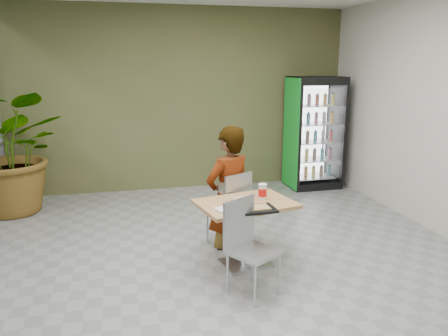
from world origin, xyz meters
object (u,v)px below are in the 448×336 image
at_px(soda_cup, 262,192).
at_px(beverage_fridge, 314,133).
at_px(chair_near, 246,239).
at_px(potted_plant, 14,152).
at_px(cafeteria_tray, 256,209).
at_px(seated_woman, 229,199).
at_px(chair_far, 233,204).
at_px(dining_table, 245,220).

bearing_deg(soda_cup, beverage_fridge, 55.56).
distance_m(chair_near, potted_plant, 4.16).
bearing_deg(cafeteria_tray, seated_woman, 94.71).
distance_m(seated_woman, potted_plant, 3.46).
xyz_separation_m(chair_far, beverage_fridge, (2.13, 2.32, 0.44)).
bearing_deg(chair_near, soda_cup, 28.24).
xyz_separation_m(chair_far, chair_near, (-0.15, -1.10, -0.00)).
bearing_deg(cafeteria_tray, soda_cup, 62.21).
xyz_separation_m(seated_woman, soda_cup, (0.26, -0.51, 0.23)).
relative_size(dining_table, chair_far, 1.20).
height_order(chair_near, beverage_fridge, beverage_fridge).
relative_size(dining_table, chair_near, 1.20).
relative_size(chair_near, potted_plant, 0.51).
height_order(chair_near, soda_cup, chair_near).
bearing_deg(beverage_fridge, dining_table, -127.21).
bearing_deg(beverage_fridge, seated_woman, -134.24).
bearing_deg(potted_plant, dining_table, -41.92).
bearing_deg(chair_near, chair_far, 50.93).
xyz_separation_m(soda_cup, beverage_fridge, (1.91, 2.79, 0.17)).
distance_m(soda_cup, beverage_fridge, 3.39).
xyz_separation_m(chair_far, soda_cup, (0.22, -0.47, 0.27)).
bearing_deg(soda_cup, dining_table, -160.85).
relative_size(chair_far, chair_near, 1.00).
xyz_separation_m(seated_woman, cafeteria_tray, (0.07, -0.87, 0.15)).
bearing_deg(soda_cup, potted_plant, 140.99).
bearing_deg(chair_far, soda_cup, 88.66).
distance_m(seated_woman, soda_cup, 0.62).
distance_m(dining_table, cafeteria_tray, 0.37).
xyz_separation_m(dining_table, potted_plant, (-2.86, 2.57, 0.40)).
relative_size(cafeteria_tray, potted_plant, 0.22).
bearing_deg(chair_far, chair_near, 55.78).
height_order(soda_cup, potted_plant, potted_plant).
bearing_deg(cafeteria_tray, beverage_fridge, 56.28).
distance_m(dining_table, chair_far, 0.55).
distance_m(seated_woman, beverage_fridge, 3.18).
distance_m(chair_far, chair_near, 1.11).
bearing_deg(seated_woman, chair_far, 111.90).
bearing_deg(seated_woman, soda_cup, 91.01).
height_order(dining_table, soda_cup, soda_cup).
bearing_deg(cafeteria_tray, chair_far, 91.89).
distance_m(soda_cup, cafeteria_tray, 0.42).
distance_m(cafeteria_tray, potted_plant, 4.07).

